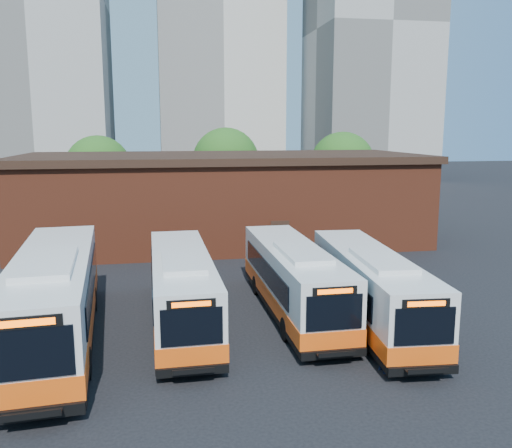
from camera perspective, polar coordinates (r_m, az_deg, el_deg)
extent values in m
plane|color=black|center=(21.53, 2.89, -12.40)|extent=(220.00, 220.00, 0.00)
cube|color=silver|center=(22.39, -20.49, -6.97)|extent=(3.76, 13.07, 3.06)
cube|color=#FA550F|center=(22.66, -20.35, -9.12)|extent=(3.82, 13.13, 0.75)
cube|color=black|center=(22.83, -20.27, -10.40)|extent=(3.81, 13.12, 0.27)
cube|color=black|center=(16.22, -22.77, -12.50)|extent=(2.33, 0.25, 1.45)
cube|color=black|center=(15.90, -22.99, -9.53)|extent=(1.83, 0.21, 0.34)
cube|color=#FF5905|center=(15.87, -23.01, -9.58)|extent=(1.45, 0.14, 0.19)
cube|color=black|center=(16.87, -22.39, -18.00)|extent=(2.74, 0.37, 0.34)
cube|color=black|center=(16.61, -22.53, -18.06)|extent=(1.59, 0.53, 0.06)
cube|color=black|center=(16.40, -22.64, -18.14)|extent=(1.56, 0.17, 0.19)
cube|color=black|center=(22.92, -23.92, -6.05)|extent=(0.86, 10.03, 1.13)
cube|color=black|center=(22.62, -16.89, -5.82)|extent=(0.86, 10.03, 1.13)
cube|color=silver|center=(20.43, -21.19, -3.86)|extent=(2.22, 4.65, 0.24)
cylinder|color=black|center=(19.63, -24.99, -13.95)|extent=(0.43, 1.10, 1.07)
cylinder|color=black|center=(19.32, -17.52, -13.84)|extent=(0.43, 1.10, 1.07)
cylinder|color=black|center=(26.21, -22.31, -7.78)|extent=(0.43, 1.10, 1.07)
cylinder|color=black|center=(25.98, -16.83, -7.61)|extent=(0.43, 1.10, 1.07)
cube|color=silver|center=(23.25, -7.83, -6.47)|extent=(2.55, 11.19, 2.65)
cube|color=#FA550F|center=(23.47, -7.79, -8.26)|extent=(2.59, 11.24, 0.65)
cube|color=black|center=(23.62, -7.76, -9.33)|extent=(2.58, 11.23, 0.23)
cube|color=black|center=(17.86, -6.78, -10.70)|extent=(2.02, 0.09, 1.25)
cube|color=black|center=(17.59, -6.83, -8.36)|extent=(1.58, 0.08, 0.30)
cube|color=#FF5905|center=(17.56, -6.82, -8.40)|extent=(1.25, 0.04, 0.17)
cube|color=black|center=(18.38, -6.66, -15.11)|extent=(2.37, 0.17, 0.30)
cube|color=black|center=(18.15, -6.62, -15.13)|extent=(1.35, 0.37, 0.06)
cube|color=black|center=(17.97, -6.58, -15.16)|extent=(1.35, 0.06, 0.17)
cube|color=black|center=(23.51, -10.86, -5.72)|extent=(0.18, 8.70, 0.98)
cube|color=black|center=(23.62, -4.96, -5.50)|extent=(0.18, 8.70, 0.98)
cube|color=silver|center=(21.54, -7.70, -3.88)|extent=(1.67, 3.93, 0.20)
cylinder|color=black|center=(20.62, -10.27, -12.20)|extent=(0.31, 0.93, 0.93)
cylinder|color=black|center=(20.74, -4.20, -11.93)|extent=(0.31, 0.93, 0.93)
cylinder|color=black|center=(26.41, -10.50, -7.22)|extent=(0.31, 0.93, 0.93)
cylinder|color=black|center=(26.50, -5.82, -7.03)|extent=(0.31, 0.93, 0.93)
cube|color=silver|center=(24.41, 3.93, -5.56)|extent=(2.49, 11.27, 2.67)
cube|color=#FA550F|center=(24.63, 3.90, -7.30)|extent=(2.54, 11.32, 0.66)
cube|color=black|center=(24.77, 3.89, -8.33)|extent=(2.53, 11.31, 0.23)
cube|color=black|center=(19.17, 8.24, -9.22)|extent=(2.03, 0.07, 1.27)
cube|color=black|center=(18.92, 8.31, -7.00)|extent=(1.59, 0.07, 0.30)
cube|color=#FF5905|center=(18.89, 8.34, -7.03)|extent=(1.27, 0.03, 0.17)
cube|color=black|center=(19.66, 8.19, -13.41)|extent=(2.39, 0.15, 0.30)
cube|color=black|center=(19.43, 8.40, -13.40)|extent=(1.36, 0.37, 0.06)
cube|color=black|center=(19.26, 8.58, -13.41)|extent=(1.36, 0.05, 0.17)
cube|color=black|center=(24.43, 0.93, -4.90)|extent=(0.13, 8.78, 0.98)
cube|color=black|center=(25.02, 6.43, -4.61)|extent=(0.13, 8.78, 0.98)
cube|color=silver|center=(22.74, 4.86, -3.01)|extent=(1.66, 3.95, 0.21)
cylinder|color=black|center=(21.59, 3.22, -11.00)|extent=(0.31, 0.94, 0.94)
cylinder|color=black|center=(22.19, 8.75, -10.52)|extent=(0.31, 0.94, 0.94)
cylinder|color=black|center=(27.33, 0.09, -6.45)|extent=(0.31, 0.94, 0.94)
cylinder|color=black|center=(27.80, 4.50, -6.19)|extent=(0.31, 0.94, 0.94)
cube|color=silver|center=(23.64, 11.89, -6.29)|extent=(3.16, 11.34, 2.66)
cube|color=#FA550F|center=(23.87, 11.83, -8.07)|extent=(3.20, 11.39, 0.65)
cube|color=black|center=(24.01, 11.79, -9.13)|extent=(3.19, 11.38, 0.23)
cube|color=black|center=(18.57, 17.35, -10.25)|extent=(2.02, 0.20, 1.26)
cube|color=black|center=(18.32, 17.48, -7.99)|extent=(1.59, 0.17, 0.30)
cube|color=#FF5905|center=(18.29, 17.52, -8.02)|extent=(1.26, 0.11, 0.17)
cube|color=black|center=(19.08, 17.18, -14.53)|extent=(2.38, 0.30, 0.30)
cube|color=black|center=(18.86, 17.45, -14.52)|extent=(1.37, 0.45, 0.06)
cube|color=black|center=(18.70, 17.68, -14.54)|extent=(1.35, 0.13, 0.17)
cube|color=black|center=(23.58, 8.82, -5.59)|extent=(0.66, 8.72, 0.98)
cube|color=black|center=(24.31, 14.37, -5.32)|extent=(0.66, 8.72, 0.98)
cube|color=silver|center=(22.00, 13.15, -3.73)|extent=(1.89, 4.02, 0.21)
cylinder|color=black|center=(20.85, 11.63, -11.98)|extent=(0.36, 0.95, 0.93)
cylinder|color=black|center=(21.59, 17.20, -11.46)|extent=(0.36, 0.95, 0.93)
cylinder|color=black|center=(26.44, 7.56, -7.11)|extent=(0.36, 0.95, 0.93)
cylinder|color=black|center=(27.02, 12.03, -6.87)|extent=(0.36, 0.95, 0.93)
imported|color=#131939|center=(19.37, 13.27, -12.64)|extent=(0.52, 0.68, 1.66)
cube|color=maroon|center=(39.99, -3.55, 2.48)|extent=(28.00, 12.00, 6.00)
cube|color=black|center=(39.70, -3.60, 7.00)|extent=(28.60, 12.60, 0.50)
cube|color=black|center=(34.91, 2.54, -1.60)|extent=(1.20, 0.08, 2.40)
cylinder|color=#382314|center=(52.12, -16.09, 2.03)|extent=(0.36, 0.36, 2.70)
sphere|color=#1F5417|center=(51.80, -16.26, 5.64)|extent=(6.00, 6.00, 6.00)
cylinder|color=#382314|center=(54.21, -3.15, 2.83)|extent=(0.36, 0.36, 2.95)
sphere|color=#1F5417|center=(53.88, -3.19, 6.64)|extent=(6.56, 6.56, 6.56)
cylinder|color=#382314|center=(53.79, 8.97, 2.59)|extent=(0.36, 0.36, 2.81)
sphere|color=#1F5417|center=(53.46, 9.07, 6.24)|extent=(6.24, 6.24, 6.24)
cube|color=#ABA69D|center=(95.02, -22.06, 20.99)|extent=(20.00, 18.00, 55.00)
cube|color=beige|center=(108.24, -4.13, 21.55)|extent=(22.00, 20.00, 60.00)
cube|color=#ABA69D|center=(95.29, 11.92, 19.30)|extent=(18.00, 18.00, 48.00)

